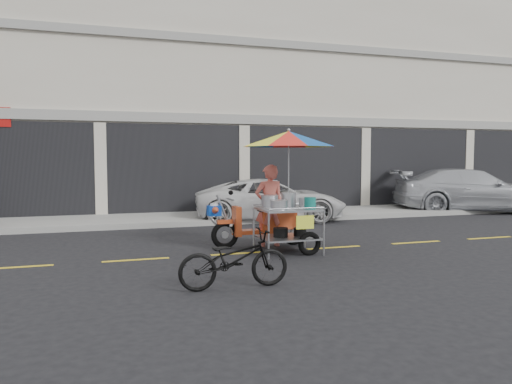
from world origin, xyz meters
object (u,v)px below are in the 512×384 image
object	(u,v)px
white_pickup	(270,200)
food_vendor_rig	(280,174)
silver_pickup	(470,190)
near_bicycle	(234,259)

from	to	relation	value
white_pickup	food_vendor_rig	distance (m)	4.82
silver_pickup	near_bicycle	bearing A→B (deg)	144.17
near_bicycle	silver_pickup	bearing A→B (deg)	-55.56
white_pickup	near_bicycle	size ratio (longest dim) A/B	2.76
near_bicycle	white_pickup	bearing A→B (deg)	-23.63
silver_pickup	near_bicycle	world-z (taller)	silver_pickup
white_pickup	food_vendor_rig	xyz separation A→B (m)	(-1.41, -4.52, 0.92)
silver_pickup	white_pickup	bearing A→B (deg)	109.89
near_bicycle	food_vendor_rig	size ratio (longest dim) A/B	0.66
white_pickup	silver_pickup	bearing A→B (deg)	-78.03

